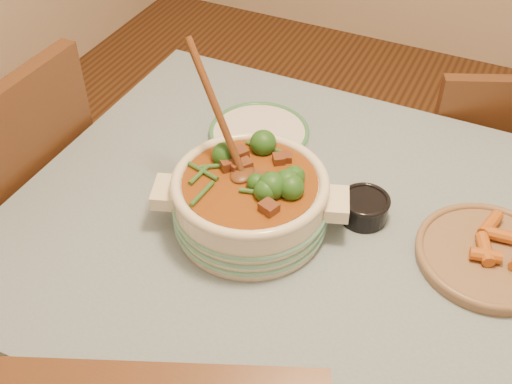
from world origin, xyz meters
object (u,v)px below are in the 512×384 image
at_px(chair_far, 480,164).
at_px(fried_plate, 489,253).
at_px(chair_left, 11,209).
at_px(dining_table, 384,281).
at_px(stew_casserole, 250,197).
at_px(white_plate, 259,133).
at_px(condiment_bowl, 365,207).

bearing_deg(chair_far, fried_plate, 73.49).
height_order(fried_plate, chair_left, chair_left).
relative_size(dining_table, stew_casserole, 4.02).
height_order(dining_table, white_plate, white_plate).
distance_m(stew_casserole, white_plate, 0.33).
bearing_deg(chair_far, white_plate, 19.32).
bearing_deg(fried_plate, dining_table, -160.49).
bearing_deg(white_plate, dining_table, -30.50).
relative_size(dining_table, white_plate, 5.31).
height_order(white_plate, fried_plate, fried_plate).
bearing_deg(condiment_bowl, white_plate, 153.11).
height_order(dining_table, chair_left, chair_left).
distance_m(dining_table, stew_casserole, 0.35).
bearing_deg(fried_plate, condiment_bowl, 177.53).
bearing_deg(dining_table, condiment_bowl, 137.72).
bearing_deg(chair_far, dining_table, 58.39).
relative_size(dining_table, chair_far, 1.95).
bearing_deg(condiment_bowl, stew_casserole, -148.87).
xyz_separation_m(fried_plate, chair_left, (-1.19, -0.16, -0.22)).
relative_size(fried_plate, chair_left, 0.39).
relative_size(dining_table, chair_left, 1.71).
height_order(fried_plate, chair_far, chair_far).
relative_size(white_plate, fried_plate, 0.82).
distance_m(dining_table, white_plate, 0.50).
bearing_deg(stew_casserole, chair_left, -176.40).
bearing_deg(condiment_bowl, chair_left, -169.23).
xyz_separation_m(dining_table, chair_left, (-1.00, -0.10, -0.11)).
relative_size(white_plate, condiment_bowl, 2.30).
xyz_separation_m(stew_casserole, condiment_bowl, (0.22, 0.13, -0.05)).
relative_size(dining_table, condiment_bowl, 12.24).
relative_size(condiment_bowl, chair_far, 0.16).
bearing_deg(fried_plate, white_plate, 163.34).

